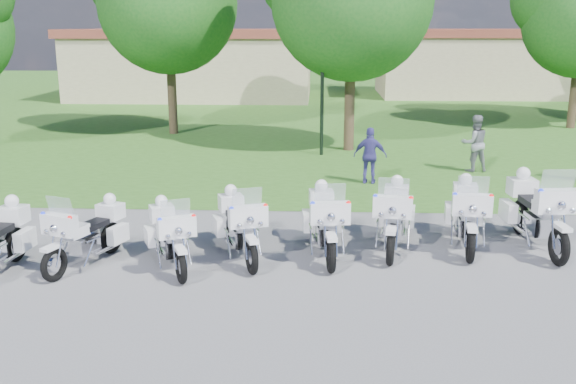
{
  "coord_description": "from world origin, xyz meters",
  "views": [
    {
      "loc": [
        1.56,
        -11.67,
        4.3
      ],
      "look_at": [
        0.96,
        1.2,
        0.95
      ],
      "focal_mm": 40.0,
      "sensor_mm": 36.0,
      "label": 1
    }
  ],
  "objects_px": {
    "lamp_post": "(322,66)",
    "bystander_b": "(474,144)",
    "motorcycle_2": "(170,234)",
    "motorcycle_1": "(88,232)",
    "motorcycle_5": "(394,215)",
    "motorcycle_6": "(467,213)",
    "bystander_c": "(370,156)",
    "motorcycle_4": "(325,221)",
    "motorcycle_3": "(239,224)",
    "motorcycle_7": "(537,211)"
  },
  "relations": [
    {
      "from": "motorcycle_4",
      "to": "bystander_b",
      "type": "xyz_separation_m",
      "value": [
        4.56,
        7.48,
        0.19
      ]
    },
    {
      "from": "motorcycle_3",
      "to": "bystander_c",
      "type": "height_order",
      "value": "bystander_c"
    },
    {
      "from": "motorcycle_7",
      "to": "bystander_b",
      "type": "relative_size",
      "value": 1.53
    },
    {
      "from": "motorcycle_6",
      "to": "motorcycle_7",
      "type": "bearing_deg",
      "value": -170.64
    },
    {
      "from": "motorcycle_4",
      "to": "lamp_post",
      "type": "relative_size",
      "value": 0.6
    },
    {
      "from": "motorcycle_2",
      "to": "motorcycle_5",
      "type": "xyz_separation_m",
      "value": [
        4.21,
        1.2,
        0.07
      ]
    },
    {
      "from": "motorcycle_1",
      "to": "motorcycle_7",
      "type": "xyz_separation_m",
      "value": [
        8.58,
        1.42,
        0.13
      ]
    },
    {
      "from": "motorcycle_5",
      "to": "lamp_post",
      "type": "height_order",
      "value": "lamp_post"
    },
    {
      "from": "motorcycle_3",
      "to": "bystander_b",
      "type": "distance_m",
      "value": 9.89
    },
    {
      "from": "motorcycle_4",
      "to": "motorcycle_5",
      "type": "height_order",
      "value": "motorcycle_5"
    },
    {
      "from": "motorcycle_4",
      "to": "bystander_b",
      "type": "relative_size",
      "value": 1.38
    },
    {
      "from": "motorcycle_4",
      "to": "motorcycle_2",
      "type": "bearing_deg",
      "value": 9.63
    },
    {
      "from": "motorcycle_1",
      "to": "motorcycle_3",
      "type": "relative_size",
      "value": 0.95
    },
    {
      "from": "motorcycle_2",
      "to": "bystander_c",
      "type": "xyz_separation_m",
      "value": [
        4.15,
        6.57,
        0.18
      ]
    },
    {
      "from": "motorcycle_1",
      "to": "motorcycle_5",
      "type": "bearing_deg",
      "value": -148.04
    },
    {
      "from": "motorcycle_1",
      "to": "lamp_post",
      "type": "height_order",
      "value": "lamp_post"
    },
    {
      "from": "motorcycle_1",
      "to": "motorcycle_3",
      "type": "bearing_deg",
      "value": -148.58
    },
    {
      "from": "motorcycle_2",
      "to": "motorcycle_6",
      "type": "bearing_deg",
      "value": 169.55
    },
    {
      "from": "motorcycle_1",
      "to": "bystander_c",
      "type": "distance_m",
      "value": 8.67
    },
    {
      "from": "motorcycle_7",
      "to": "bystander_b",
      "type": "distance_m",
      "value": 6.83
    },
    {
      "from": "motorcycle_1",
      "to": "motorcycle_4",
      "type": "relative_size",
      "value": 0.88
    },
    {
      "from": "motorcycle_1",
      "to": "motorcycle_5",
      "type": "height_order",
      "value": "motorcycle_5"
    },
    {
      "from": "motorcycle_3",
      "to": "motorcycle_5",
      "type": "height_order",
      "value": "motorcycle_5"
    },
    {
      "from": "motorcycle_5",
      "to": "lamp_post",
      "type": "relative_size",
      "value": 0.6
    },
    {
      "from": "motorcycle_3",
      "to": "bystander_b",
      "type": "xyz_separation_m",
      "value": [
        6.2,
        7.71,
        0.22
      ]
    },
    {
      "from": "motorcycle_6",
      "to": "bystander_c",
      "type": "height_order",
      "value": "motorcycle_6"
    },
    {
      "from": "motorcycle_1",
      "to": "bystander_b",
      "type": "bearing_deg",
      "value": -116.93
    },
    {
      "from": "motorcycle_5",
      "to": "motorcycle_6",
      "type": "xyz_separation_m",
      "value": [
        1.47,
        0.21,
        0.0
      ]
    },
    {
      "from": "motorcycle_3",
      "to": "bystander_c",
      "type": "distance_m",
      "value": 6.7
    },
    {
      "from": "motorcycle_1",
      "to": "motorcycle_4",
      "type": "distance_m",
      "value": 4.44
    },
    {
      "from": "motorcycle_4",
      "to": "motorcycle_3",
      "type": "bearing_deg",
      "value": 2.08
    },
    {
      "from": "lamp_post",
      "to": "bystander_b",
      "type": "bearing_deg",
      "value": -27.18
    },
    {
      "from": "lamp_post",
      "to": "bystander_c",
      "type": "relative_size",
      "value": 2.52
    },
    {
      "from": "motorcycle_1",
      "to": "bystander_c",
      "type": "height_order",
      "value": "bystander_c"
    },
    {
      "from": "motorcycle_4",
      "to": "bystander_b",
      "type": "height_order",
      "value": "bystander_b"
    },
    {
      "from": "motorcycle_2",
      "to": "lamp_post",
      "type": "relative_size",
      "value": 0.51
    },
    {
      "from": "motorcycle_6",
      "to": "lamp_post",
      "type": "height_order",
      "value": "lamp_post"
    },
    {
      "from": "motorcycle_2",
      "to": "bystander_b",
      "type": "distance_m",
      "value": 11.1
    },
    {
      "from": "lamp_post",
      "to": "bystander_b",
      "type": "xyz_separation_m",
      "value": [
        4.59,
        -2.36,
        -2.15
      ]
    },
    {
      "from": "motorcycle_2",
      "to": "bystander_b",
      "type": "relative_size",
      "value": 1.17
    },
    {
      "from": "lamp_post",
      "to": "motorcycle_4",
      "type": "bearing_deg",
      "value": -89.81
    },
    {
      "from": "motorcycle_1",
      "to": "motorcycle_6",
      "type": "height_order",
      "value": "motorcycle_6"
    },
    {
      "from": "motorcycle_6",
      "to": "motorcycle_4",
      "type": "bearing_deg",
      "value": 20.16
    },
    {
      "from": "motorcycle_4",
      "to": "motorcycle_5",
      "type": "relative_size",
      "value": 0.99
    },
    {
      "from": "motorcycle_2",
      "to": "lamp_post",
      "type": "distance_m",
      "value": 11.25
    },
    {
      "from": "motorcycle_5",
      "to": "motorcycle_3",
      "type": "bearing_deg",
      "value": 21.52
    },
    {
      "from": "bystander_c",
      "to": "motorcycle_3",
      "type": "bearing_deg",
      "value": 73.66
    },
    {
      "from": "motorcycle_4",
      "to": "motorcycle_6",
      "type": "xyz_separation_m",
      "value": [
        2.84,
        0.62,
        0.01
      ]
    },
    {
      "from": "motorcycle_6",
      "to": "motorcycle_7",
      "type": "distance_m",
      "value": 1.37
    },
    {
      "from": "motorcycle_6",
      "to": "motorcycle_1",
      "type": "bearing_deg",
      "value": 18.66
    }
  ]
}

